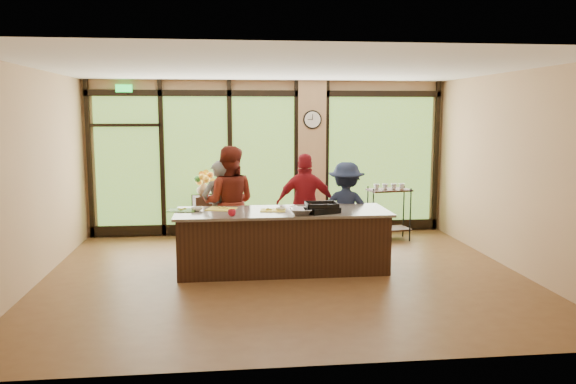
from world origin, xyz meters
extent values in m
plane|color=brown|center=(0.00, 0.00, 0.00)|extent=(7.00, 7.00, 0.00)
plane|color=white|center=(0.00, 0.00, 3.00)|extent=(7.00, 7.00, 0.00)
plane|color=tan|center=(0.00, 3.00, 1.50)|extent=(7.00, 0.00, 7.00)
plane|color=tan|center=(-3.50, 0.00, 1.50)|extent=(0.00, 6.00, 6.00)
plane|color=tan|center=(3.50, 0.00, 1.50)|extent=(0.00, 6.00, 6.00)
cube|color=tan|center=(0.85, 2.94, 1.50)|extent=(0.55, 0.12, 3.00)
cube|color=black|center=(0.00, 2.95, 2.75)|extent=(6.90, 0.08, 0.12)
cube|color=black|center=(0.00, 2.95, 0.12)|extent=(6.90, 0.08, 0.20)
cube|color=#19D83F|center=(-2.70, 2.90, 2.83)|extent=(0.30, 0.04, 0.14)
cube|color=#426623|center=(-2.70, 2.97, 1.45)|extent=(1.20, 0.02, 2.50)
cube|color=#426623|center=(-1.40, 2.97, 1.45)|extent=(1.20, 0.02, 2.50)
cube|color=#426623|center=(-0.10, 2.97, 1.45)|extent=(1.20, 0.02, 2.50)
cube|color=#426623|center=(2.25, 2.97, 1.45)|extent=(2.10, 0.02, 2.50)
cube|color=black|center=(-3.40, 2.95, 1.50)|extent=(0.08, 0.08, 3.00)
cube|color=black|center=(-2.05, 2.95, 1.50)|extent=(0.08, 0.08, 3.00)
cube|color=black|center=(-0.75, 2.95, 1.50)|extent=(0.08, 0.08, 3.00)
cube|color=black|center=(0.55, 2.95, 1.50)|extent=(0.08, 0.08, 3.00)
cube|color=black|center=(1.15, 2.95, 1.50)|extent=(0.08, 0.08, 3.00)
cube|color=black|center=(3.40, 2.95, 1.50)|extent=(0.08, 0.08, 3.00)
cube|color=black|center=(0.00, 0.30, 0.44)|extent=(3.10, 1.00, 0.88)
cube|color=slate|center=(0.00, 0.30, 0.90)|extent=(3.20, 1.10, 0.04)
cylinder|color=black|center=(0.85, 2.87, 2.25)|extent=(0.36, 0.04, 0.36)
cylinder|color=white|center=(0.85, 2.85, 2.25)|extent=(0.31, 0.01, 0.31)
cube|color=black|center=(0.85, 2.85, 2.30)|extent=(0.01, 0.00, 0.11)
cube|color=black|center=(0.80, 2.85, 2.25)|extent=(0.09, 0.00, 0.01)
imported|color=slate|center=(-0.96, 1.13, 0.81)|extent=(0.70, 0.60, 1.62)
imported|color=maroon|center=(-0.80, 1.12, 0.93)|extent=(0.99, 0.83, 1.85)
imported|color=maroon|center=(0.48, 1.14, 0.86)|extent=(1.05, 0.55, 1.72)
imported|color=#1C243E|center=(1.13, 1.01, 0.79)|extent=(1.15, 0.88, 1.58)
cube|color=black|center=(0.56, 0.07, 0.96)|extent=(0.56, 0.51, 0.08)
imported|color=silver|center=(0.24, -0.04, 0.96)|extent=(0.40, 0.40, 0.09)
cube|color=#4E8C33|center=(-1.50, 0.47, 0.93)|extent=(0.46, 0.38, 0.01)
cube|color=yellow|center=(-0.92, 0.51, 0.93)|extent=(0.50, 0.43, 0.01)
cube|color=yellow|center=(-0.14, 0.31, 0.93)|extent=(0.41, 0.33, 0.01)
imported|color=silver|center=(-1.28, 0.42, 0.95)|extent=(0.22, 0.22, 0.05)
imported|color=silver|center=(-0.03, 0.30, 0.94)|extent=(0.15, 0.15, 0.04)
imported|color=silver|center=(0.19, 0.52, 0.93)|extent=(0.16, 0.16, 0.03)
imported|color=red|center=(-0.76, -0.06, 0.97)|extent=(0.14, 0.14, 0.09)
cube|color=black|center=(-1.25, 2.65, 0.41)|extent=(0.50, 0.50, 0.82)
imported|color=#8C6F4C|center=(-1.25, 2.65, 0.97)|extent=(0.36, 0.36, 0.28)
cube|color=black|center=(2.20, 2.16, 0.20)|extent=(0.84, 0.57, 0.03)
cube|color=black|center=(2.20, 2.16, 0.94)|extent=(0.84, 0.57, 0.03)
cylinder|color=black|center=(1.85, 1.96, 0.50)|extent=(0.03, 0.03, 1.00)
cylinder|color=black|center=(2.56, 1.96, 0.50)|extent=(0.03, 0.03, 1.00)
cylinder|color=black|center=(1.85, 2.36, 0.50)|extent=(0.03, 0.03, 1.00)
cylinder|color=black|center=(2.56, 2.36, 0.50)|extent=(0.03, 0.03, 1.00)
imported|color=silver|center=(1.96, 2.16, 1.01)|extent=(0.13, 0.13, 0.10)
imported|color=silver|center=(2.13, 2.16, 1.01)|extent=(0.13, 0.13, 0.10)
imported|color=silver|center=(2.29, 2.16, 1.01)|extent=(0.13, 0.13, 0.10)
imported|color=silver|center=(2.45, 2.16, 1.01)|extent=(0.13, 0.13, 0.10)
camera|label=1|loc=(-0.85, -7.98, 2.38)|focal=35.00mm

